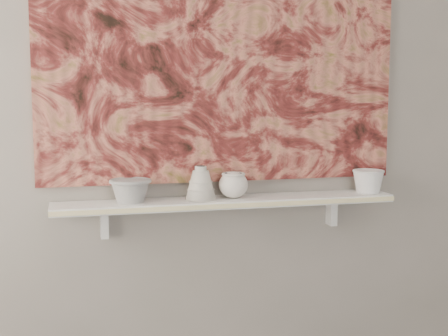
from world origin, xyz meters
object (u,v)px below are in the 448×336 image
object	(u,v)px
bell_vessel	(201,183)
painting	(222,47)
bowl_white	(368,181)
shelf	(227,202)
bowl_grey	(130,190)
cup_cream	(233,185)

from	to	relation	value
bell_vessel	painting	bearing A→B (deg)	36.34
painting	bowl_white	bearing A→B (deg)	-7.30
shelf	bell_vessel	size ratio (longest dim) A/B	10.32
bowl_grey	cup_cream	world-z (taller)	cup_cream
painting	cup_cream	xyz separation A→B (m)	(0.03, -0.08, -0.56)
cup_cream	bowl_white	xyz separation A→B (m)	(0.60, 0.00, -0.00)
cup_cream	shelf	bearing A→B (deg)	180.00
cup_cream	bowl_grey	bearing A→B (deg)	180.00
cup_cream	bell_vessel	world-z (taller)	bell_vessel
painting	bowl_grey	size ratio (longest dim) A/B	9.04
painting	bowl_grey	distance (m)	0.69
cup_cream	painting	bearing A→B (deg)	108.15
bowl_white	painting	bearing A→B (deg)	172.70
shelf	painting	world-z (taller)	painting
bowl_grey	cup_cream	bearing A→B (deg)	0.00
cup_cream	bowl_white	size ratio (longest dim) A/B	0.87
shelf	bowl_grey	world-z (taller)	bowl_grey
shelf	bowl_grey	size ratio (longest dim) A/B	8.44
painting	cup_cream	size ratio (longest dim) A/B	12.63
bell_vessel	shelf	bearing A→B (deg)	0.00
shelf	bell_vessel	world-z (taller)	bell_vessel
shelf	bowl_grey	bearing A→B (deg)	180.00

